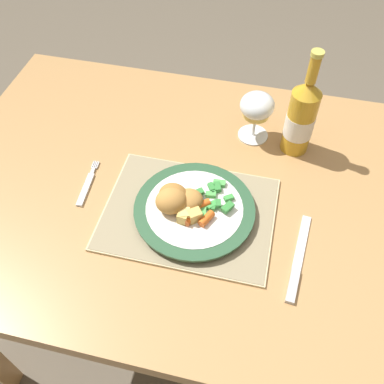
{
  "coord_description": "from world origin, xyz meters",
  "views": [
    {
      "loc": [
        0.12,
        -0.6,
        1.49
      ],
      "look_at": [
        -0.01,
        -0.05,
        0.78
      ],
      "focal_mm": 40.0,
      "sensor_mm": 36.0,
      "label": 1
    }
  ],
  "objects_px": {
    "dining_table": "(201,215)",
    "bottle": "(301,117)",
    "wine_glass": "(257,108)",
    "dinner_plate": "(194,210)",
    "table_knife": "(297,265)",
    "fork": "(87,186)"
  },
  "relations": [
    {
      "from": "table_knife",
      "to": "bottle",
      "type": "xyz_separation_m",
      "value": [
        -0.03,
        0.33,
        0.09
      ]
    },
    {
      "from": "bottle",
      "to": "fork",
      "type": "bearing_deg",
      "value": -152.2
    },
    {
      "from": "dinner_plate",
      "to": "bottle",
      "type": "xyz_separation_m",
      "value": [
        0.19,
        0.25,
        0.08
      ]
    },
    {
      "from": "table_knife",
      "to": "bottle",
      "type": "distance_m",
      "value": 0.34
    },
    {
      "from": "dinner_plate",
      "to": "table_knife",
      "type": "height_order",
      "value": "dinner_plate"
    },
    {
      "from": "bottle",
      "to": "dinner_plate",
      "type": "bearing_deg",
      "value": -126.95
    },
    {
      "from": "dining_table",
      "to": "table_knife",
      "type": "height_order",
      "value": "table_knife"
    },
    {
      "from": "dining_table",
      "to": "dinner_plate",
      "type": "relative_size",
      "value": 4.73
    },
    {
      "from": "fork",
      "to": "bottle",
      "type": "xyz_separation_m",
      "value": [
        0.44,
        0.23,
        0.09
      ]
    },
    {
      "from": "dinner_plate",
      "to": "bottle",
      "type": "relative_size",
      "value": 0.97
    },
    {
      "from": "dining_table",
      "to": "bottle",
      "type": "relative_size",
      "value": 4.57
    },
    {
      "from": "table_knife",
      "to": "bottle",
      "type": "height_order",
      "value": "bottle"
    },
    {
      "from": "dinner_plate",
      "to": "table_knife",
      "type": "xyz_separation_m",
      "value": [
        0.23,
        -0.07,
        -0.01
      ]
    },
    {
      "from": "bottle",
      "to": "dining_table",
      "type": "bearing_deg",
      "value": -136.47
    },
    {
      "from": "fork",
      "to": "wine_glass",
      "type": "height_order",
      "value": "wine_glass"
    },
    {
      "from": "table_knife",
      "to": "dining_table",
      "type": "bearing_deg",
      "value": 146.73
    },
    {
      "from": "table_knife",
      "to": "wine_glass",
      "type": "relative_size",
      "value": 1.65
    },
    {
      "from": "dining_table",
      "to": "wine_glass",
      "type": "height_order",
      "value": "wine_glass"
    },
    {
      "from": "dinner_plate",
      "to": "bottle",
      "type": "distance_m",
      "value": 0.33
    },
    {
      "from": "dining_table",
      "to": "bottle",
      "type": "bearing_deg",
      "value": 43.53
    },
    {
      "from": "wine_glass",
      "to": "bottle",
      "type": "relative_size",
      "value": 0.47
    },
    {
      "from": "dinner_plate",
      "to": "wine_glass",
      "type": "bearing_deg",
      "value": 72.01
    }
  ]
}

